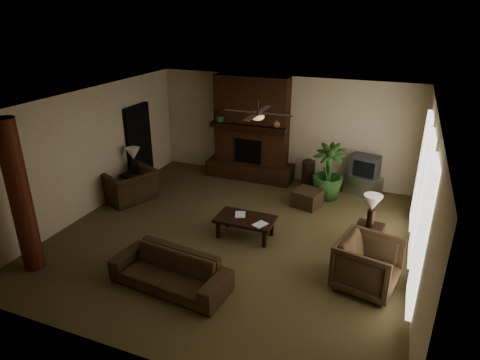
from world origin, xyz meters
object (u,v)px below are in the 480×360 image
at_px(armchair_right, 368,263).
at_px(tv_stand, 363,185).
at_px(floor_vase, 308,171).
at_px(ottoman, 307,198).
at_px(floor_plant, 327,183).
at_px(lamp_left, 133,156).
at_px(sofa, 170,266).
at_px(coffee_table, 245,220).
at_px(side_table_left, 135,183).
at_px(armchair_left, 129,180).
at_px(log_column, 20,198).
at_px(side_table_right, 368,238).
at_px(lamp_right, 372,205).

distance_m(armchair_right, tv_stand, 3.98).
bearing_deg(floor_vase, ottoman, -77.40).
xyz_separation_m(floor_plant, lamp_left, (-4.60, -1.49, 0.61)).
xyz_separation_m(sofa, tv_stand, (2.59, 5.12, -0.15)).
height_order(coffee_table, side_table_left, side_table_left).
xyz_separation_m(armchair_left, lamp_left, (-0.12, 0.43, 0.49)).
xyz_separation_m(log_column, armchair_left, (-0.08, 3.08, -0.89)).
distance_m(armchair_left, ottoman, 4.34).
distance_m(sofa, side_table_right, 3.83).
relative_size(sofa, armchair_right, 2.09).
relative_size(log_column, side_table_right, 5.09).
bearing_deg(side_table_left, sofa, -47.00).
distance_m(log_column, side_table_right, 6.38).
bearing_deg(armchair_right, armchair_left, 87.56).
xyz_separation_m(sofa, floor_plant, (1.78, 4.57, -0.01)).
height_order(coffee_table, lamp_left, lamp_left).
xyz_separation_m(log_column, lamp_left, (-0.20, 3.51, -0.40)).
height_order(armchair_left, side_table_right, armchair_left).
bearing_deg(side_table_right, lamp_right, -97.73).
bearing_deg(log_column, armchair_left, 91.41).
xyz_separation_m(armchair_right, floor_vase, (-1.92, 3.94, -0.06)).
relative_size(armchair_left, lamp_right, 1.81).
distance_m(sofa, armchair_left, 3.78).
height_order(ottoman, tv_stand, tv_stand).
bearing_deg(side_table_right, lamp_left, 173.17).
distance_m(coffee_table, lamp_left, 3.62).
bearing_deg(floor_vase, coffee_table, -100.83).
distance_m(armchair_left, lamp_right, 5.72).
height_order(ottoman, lamp_left, lamp_left).
relative_size(log_column, armchair_right, 2.84).
xyz_separation_m(floor_plant, side_table_right, (1.22, -2.18, -0.11)).
distance_m(armchair_right, side_table_left, 6.20).
height_order(armchair_right, tv_stand, armchair_right).
xyz_separation_m(ottoman, lamp_left, (-4.26, -0.85, 0.80)).
height_order(ottoman, floor_plant, floor_plant).
bearing_deg(ottoman, lamp_right, -45.04).
bearing_deg(armchair_left, lamp_right, 109.94).
bearing_deg(side_table_left, floor_vase, 27.67).
relative_size(armchair_left, side_table_right, 2.13).
bearing_deg(ottoman, armchair_right, -58.91).
distance_m(floor_plant, lamp_left, 4.87).
xyz_separation_m(floor_vase, floor_plant, (0.60, -0.55, -0.04)).
height_order(armchair_left, coffee_table, armchair_left).
xyz_separation_m(tv_stand, lamp_right, (0.40, -2.75, 0.75)).
xyz_separation_m(sofa, side_table_left, (-2.82, 3.02, -0.13)).
relative_size(tv_stand, floor_vase, 1.10).
bearing_deg(log_column, ottoman, 47.03).
xyz_separation_m(coffee_table, tv_stand, (2.01, 3.09, -0.12)).
relative_size(sofa, armchair_left, 1.75).
bearing_deg(armchair_left, tv_stand, 137.76).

